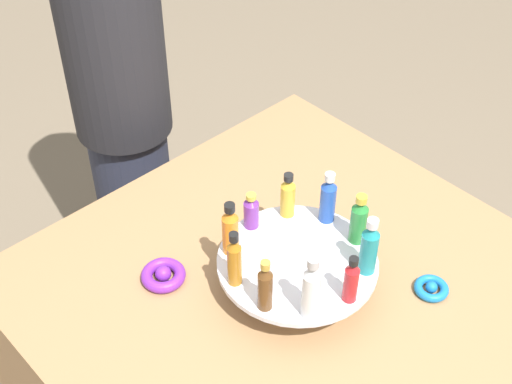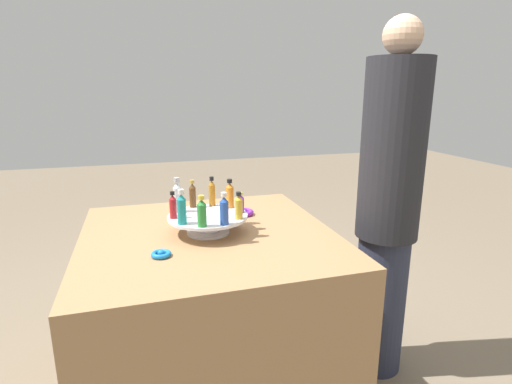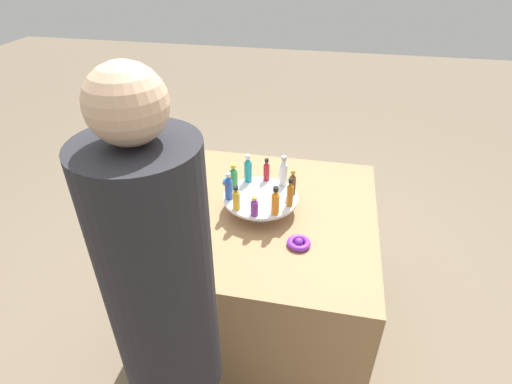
{
  "view_description": "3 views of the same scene",
  "coord_description": "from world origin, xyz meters",
  "px_view_note": "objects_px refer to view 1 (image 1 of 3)",
  "views": [
    {
      "loc": [
        -0.77,
        -0.69,
        1.92
      ],
      "look_at": [
        0.02,
        0.15,
        0.91
      ],
      "focal_mm": 50.0,
      "sensor_mm": 36.0,
      "label": 1
    },
    {
      "loc": [
        1.61,
        -0.26,
        1.35
      ],
      "look_at": [
        0.03,
        0.21,
        0.92
      ],
      "focal_mm": 28.0,
      "sensor_mm": 36.0,
      "label": 2
    },
    {
      "loc": [
        -0.28,
        1.47,
        1.84
      ],
      "look_at": [
        0.01,
        0.07,
        0.89
      ],
      "focal_mm": 28.0,
      "sensor_mm": 36.0,
      "label": 3
    }
  ],
  "objects_px": {
    "bottle_orange": "(230,230)",
    "ribbon_bow_purple": "(163,275)",
    "bottle_green": "(359,220)",
    "bottle_clear": "(311,289)",
    "bottle_red": "(351,281)",
    "display_stand": "(297,268)",
    "bottle_amber": "(234,260)",
    "bottle_brown": "(265,287)",
    "bottle_purple": "(251,211)",
    "bottle_gold": "(288,196)",
    "person_figure": "(119,86)",
    "bottle_teal": "(369,248)",
    "bottle_blue": "(328,199)",
    "ribbon_bow_blue": "(431,288)"
  },
  "relations": [
    {
      "from": "ribbon_bow_blue",
      "to": "bottle_teal",
      "type": "bearing_deg",
      "value": 140.97
    },
    {
      "from": "bottle_red",
      "to": "ribbon_bow_purple",
      "type": "height_order",
      "value": "bottle_red"
    },
    {
      "from": "bottle_green",
      "to": "bottle_amber",
      "type": "height_order",
      "value": "bottle_amber"
    },
    {
      "from": "bottle_purple",
      "to": "bottle_green",
      "type": "bearing_deg",
      "value": -54.15
    },
    {
      "from": "bottle_brown",
      "to": "bottle_amber",
      "type": "distance_m",
      "value": 0.09
    },
    {
      "from": "bottle_red",
      "to": "bottle_green",
      "type": "distance_m",
      "value": 0.17
    },
    {
      "from": "bottle_blue",
      "to": "ribbon_bow_purple",
      "type": "height_order",
      "value": "bottle_blue"
    },
    {
      "from": "bottle_brown",
      "to": "ribbon_bow_purple",
      "type": "xyz_separation_m",
      "value": [
        -0.06,
        0.25,
        -0.12
      ]
    },
    {
      "from": "bottle_green",
      "to": "bottle_gold",
      "type": "relative_size",
      "value": 1.09
    },
    {
      "from": "bottle_teal",
      "to": "bottle_orange",
      "type": "height_order",
      "value": "bottle_teal"
    },
    {
      "from": "bottle_blue",
      "to": "bottle_orange",
      "type": "height_order",
      "value": "bottle_orange"
    },
    {
      "from": "display_stand",
      "to": "bottle_purple",
      "type": "relative_size",
      "value": 3.78
    },
    {
      "from": "bottle_teal",
      "to": "bottle_blue",
      "type": "xyz_separation_m",
      "value": [
        0.05,
        0.16,
        -0.0
      ]
    },
    {
      "from": "bottle_clear",
      "to": "bottle_red",
      "type": "bearing_deg",
      "value": -18.15
    },
    {
      "from": "bottle_clear",
      "to": "ribbon_bow_purple",
      "type": "height_order",
      "value": "bottle_clear"
    },
    {
      "from": "bottle_purple",
      "to": "ribbon_bow_blue",
      "type": "relative_size",
      "value": 1.21
    },
    {
      "from": "bottle_blue",
      "to": "bottle_purple",
      "type": "relative_size",
      "value": 1.45
    },
    {
      "from": "bottle_brown",
      "to": "bottle_purple",
      "type": "relative_size",
      "value": 1.4
    },
    {
      "from": "display_stand",
      "to": "bottle_brown",
      "type": "height_order",
      "value": "bottle_brown"
    },
    {
      "from": "bottle_green",
      "to": "bottle_orange",
      "type": "xyz_separation_m",
      "value": [
        -0.22,
        0.16,
        0.0
      ]
    },
    {
      "from": "bottle_amber",
      "to": "bottle_green",
      "type": "bearing_deg",
      "value": -18.15
    },
    {
      "from": "bottle_red",
      "to": "bottle_green",
      "type": "xyz_separation_m",
      "value": [
        0.14,
        0.1,
        0.0
      ]
    },
    {
      "from": "ribbon_bow_blue",
      "to": "ribbon_bow_purple",
      "type": "height_order",
      "value": "ribbon_bow_purple"
    },
    {
      "from": "bottle_green",
      "to": "ribbon_bow_purple",
      "type": "height_order",
      "value": "bottle_green"
    },
    {
      "from": "bottle_clear",
      "to": "display_stand",
      "type": "bearing_deg",
      "value": 53.85
    },
    {
      "from": "bottle_teal",
      "to": "bottle_blue",
      "type": "height_order",
      "value": "bottle_teal"
    },
    {
      "from": "bottle_teal",
      "to": "bottle_purple",
      "type": "relative_size",
      "value": 1.57
    },
    {
      "from": "display_stand",
      "to": "ribbon_bow_purple",
      "type": "relative_size",
      "value": 3.47
    },
    {
      "from": "bottle_purple",
      "to": "ribbon_bow_blue",
      "type": "height_order",
      "value": "bottle_purple"
    },
    {
      "from": "bottle_purple",
      "to": "person_figure",
      "type": "distance_m",
      "value": 0.68
    },
    {
      "from": "display_stand",
      "to": "bottle_amber",
      "type": "height_order",
      "value": "bottle_amber"
    },
    {
      "from": "display_stand",
      "to": "bottle_clear",
      "type": "bearing_deg",
      "value": -126.15
    },
    {
      "from": "bottle_brown",
      "to": "bottle_gold",
      "type": "xyz_separation_m",
      "value": [
        0.22,
        0.16,
        -0.01
      ]
    },
    {
      "from": "display_stand",
      "to": "bottle_purple",
      "type": "distance_m",
      "value": 0.16
    },
    {
      "from": "bottle_red",
      "to": "person_figure",
      "type": "distance_m",
      "value": 0.96
    },
    {
      "from": "bottle_clear",
      "to": "bottle_amber",
      "type": "xyz_separation_m",
      "value": [
        -0.05,
        0.16,
        -0.01
      ]
    },
    {
      "from": "bottle_brown",
      "to": "bottle_orange",
      "type": "height_order",
      "value": "bottle_orange"
    },
    {
      "from": "bottle_orange",
      "to": "bottle_blue",
      "type": "bearing_deg",
      "value": -18.15
    },
    {
      "from": "bottle_gold",
      "to": "bottle_clear",
      "type": "bearing_deg",
      "value": -126.15
    },
    {
      "from": "bottle_blue",
      "to": "ribbon_bow_purple",
      "type": "relative_size",
      "value": 1.33
    },
    {
      "from": "ribbon_bow_blue",
      "to": "person_figure",
      "type": "height_order",
      "value": "person_figure"
    },
    {
      "from": "bottle_red",
      "to": "person_figure",
      "type": "xyz_separation_m",
      "value": [
        0.11,
        0.95,
        -0.05
      ]
    },
    {
      "from": "bottle_clear",
      "to": "bottle_red",
      "type": "relative_size",
      "value": 1.33
    },
    {
      "from": "bottle_red",
      "to": "bottle_blue",
      "type": "xyz_separation_m",
      "value": [
        0.14,
        0.19,
        0.01
      ]
    },
    {
      "from": "ribbon_bow_purple",
      "to": "bottle_purple",
      "type": "bearing_deg",
      "value": -18.47
    },
    {
      "from": "bottle_red",
      "to": "bottle_amber",
      "type": "relative_size",
      "value": 0.84
    },
    {
      "from": "bottle_orange",
      "to": "ribbon_bow_purple",
      "type": "xyz_separation_m",
      "value": [
        -0.12,
        0.09,
        -0.13
      ]
    },
    {
      "from": "display_stand",
      "to": "bottle_gold",
      "type": "bearing_deg",
      "value": 53.85
    },
    {
      "from": "bottle_teal",
      "to": "display_stand",
      "type": "bearing_deg",
      "value": 125.85
    },
    {
      "from": "bottle_gold",
      "to": "bottle_brown",
      "type": "bearing_deg",
      "value": -144.15
    }
  ]
}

